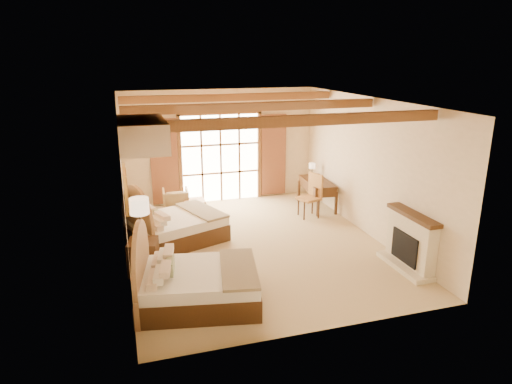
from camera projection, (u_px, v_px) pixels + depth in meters
name	position (u px, v px, depth m)	size (l,w,h in m)	color
floor	(255.00, 244.00, 10.28)	(7.00, 7.00, 0.00)	tan
wall_back	(220.00, 146.00, 13.02)	(5.50, 5.50, 0.00)	beige
wall_left	(123.00, 186.00, 9.05)	(7.00, 7.00, 0.00)	beige
wall_right	(369.00, 167.00, 10.58)	(7.00, 7.00, 0.00)	beige
ceiling	(255.00, 101.00, 9.35)	(7.00, 7.00, 0.00)	#A96A2F
ceiling_beams	(255.00, 107.00, 9.39)	(5.39, 4.60, 0.18)	brown
french_doors	(221.00, 158.00, 13.07)	(3.95, 0.08, 2.60)	white
fireplace	(410.00, 244.00, 9.02)	(0.46, 1.40, 1.16)	beige
painting	(126.00, 189.00, 8.34)	(0.06, 0.95, 0.75)	#E9B250
canopy_valance	(142.00, 134.00, 6.93)	(0.70, 1.40, 0.45)	beige
bed_near	(190.00, 283.00, 7.72)	(2.27, 1.86, 1.32)	#482915
bed_far	(170.00, 225.00, 10.33)	(2.46, 2.09, 1.29)	#482915
nightstand	(144.00, 257.00, 8.88)	(0.55, 0.55, 0.66)	#482915
floor_lamp	(140.00, 212.00, 8.19)	(0.35, 0.35, 1.65)	#35291A
armchair	(176.00, 200.00, 12.38)	(0.67, 0.69, 0.63)	tan
ottoman	(195.00, 207.00, 12.17)	(0.55, 0.55, 0.40)	tan
desk	(317.00, 193.00, 12.65)	(0.73, 1.50, 0.78)	#482915
desk_chair	(310.00, 204.00, 11.95)	(0.65, 0.63, 1.14)	#B67D3E
desk_lamp	(312.00, 166.00, 12.98)	(0.18, 0.18, 0.36)	#35291A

